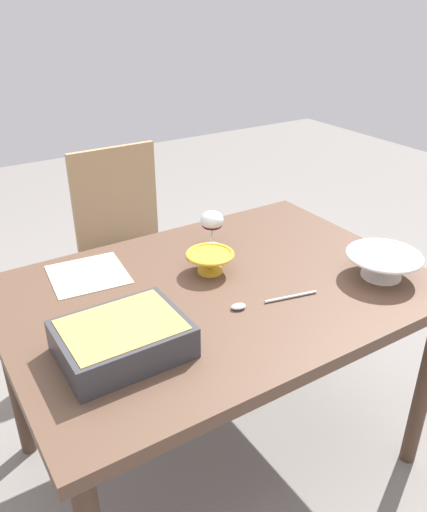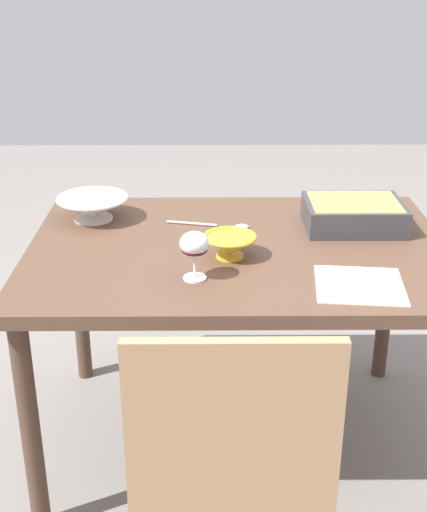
{
  "view_description": "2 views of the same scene",
  "coord_description": "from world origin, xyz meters",
  "px_view_note": "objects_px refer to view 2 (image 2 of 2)",
  "views": [
    {
      "loc": [
        -0.74,
        -1.15,
        1.54
      ],
      "look_at": [
        0.03,
        0.07,
        0.79
      ],
      "focal_mm": 36.25,
      "sensor_mm": 36.0,
      "label": 1
    },
    {
      "loc": [
        0.09,
        1.94,
        1.53
      ],
      "look_at": [
        0.08,
        0.13,
        0.74
      ],
      "focal_mm": 48.56,
      "sensor_mm": 36.0,
      "label": 2
    }
  ],
  "objects_px": {
    "casserole_dish": "(354,213)",
    "napkin": "(360,285)",
    "serving_spoon": "(223,225)",
    "wine_glass": "(194,246)",
    "chair": "(230,491)",
    "small_bowl": "(93,207)",
    "dining_table": "(239,267)",
    "mixing_bowl": "(230,244)"
  },
  "relations": [
    {
      "from": "serving_spoon",
      "to": "wine_glass",
      "type": "bearing_deg",
      "value": 77.44
    },
    {
      "from": "mixing_bowl",
      "to": "napkin",
      "type": "bearing_deg",
      "value": 150.64
    },
    {
      "from": "wine_glass",
      "to": "mixing_bowl",
      "type": "xyz_separation_m",
      "value": [
        -0.1,
        -0.15,
        -0.06
      ]
    },
    {
      "from": "wine_glass",
      "to": "serving_spoon",
      "type": "distance_m",
      "value": 0.41
    },
    {
      "from": "chair",
      "to": "small_bowl",
      "type": "relative_size",
      "value": 3.94
    },
    {
      "from": "dining_table",
      "to": "wine_glass",
      "type": "xyz_separation_m",
      "value": [
        0.13,
        0.24,
        0.17
      ]
    },
    {
      "from": "dining_table",
      "to": "mixing_bowl",
      "type": "distance_m",
      "value": 0.15
    },
    {
      "from": "casserole_dish",
      "to": "small_bowl",
      "type": "bearing_deg",
      "value": -5.19
    },
    {
      "from": "mixing_bowl",
      "to": "small_bowl",
      "type": "distance_m",
      "value": 0.54
    },
    {
      "from": "mixing_bowl",
      "to": "small_bowl",
      "type": "relative_size",
      "value": 0.66
    },
    {
      "from": "small_bowl",
      "to": "napkin",
      "type": "bearing_deg",
      "value": 147.13
    },
    {
      "from": "mixing_bowl",
      "to": "small_bowl",
      "type": "bearing_deg",
      "value": -35.38
    },
    {
      "from": "serving_spoon",
      "to": "napkin",
      "type": "xyz_separation_m",
      "value": [
        -0.35,
        0.43,
        -0.01
      ]
    },
    {
      "from": "chair",
      "to": "mixing_bowl",
      "type": "bearing_deg",
      "value": -91.48
    },
    {
      "from": "dining_table",
      "to": "serving_spoon",
      "type": "xyz_separation_m",
      "value": [
        0.04,
        -0.15,
        0.08
      ]
    },
    {
      "from": "serving_spoon",
      "to": "casserole_dish",
      "type": "bearing_deg",
      "value": 179.71
    },
    {
      "from": "napkin",
      "to": "serving_spoon",
      "type": "bearing_deg",
      "value": -50.64
    },
    {
      "from": "mixing_bowl",
      "to": "serving_spoon",
      "type": "distance_m",
      "value": 0.24
    },
    {
      "from": "wine_glass",
      "to": "serving_spoon",
      "type": "height_order",
      "value": "wine_glass"
    },
    {
      "from": "chair",
      "to": "small_bowl",
      "type": "distance_m",
      "value": 1.15
    },
    {
      "from": "chair",
      "to": "wine_glass",
      "type": "xyz_separation_m",
      "value": [
        0.08,
        -0.58,
        0.31
      ]
    },
    {
      "from": "chair",
      "to": "wine_glass",
      "type": "bearing_deg",
      "value": -82.02
    },
    {
      "from": "chair",
      "to": "napkin",
      "type": "xyz_separation_m",
      "value": [
        -0.36,
        -0.53,
        0.22
      ]
    },
    {
      "from": "casserole_dish",
      "to": "small_bowl",
      "type": "xyz_separation_m",
      "value": [
        0.85,
        -0.08,
        -0.0
      ]
    },
    {
      "from": "casserole_dish",
      "to": "chair",
      "type": "bearing_deg",
      "value": 66.24
    },
    {
      "from": "wine_glass",
      "to": "napkin",
      "type": "height_order",
      "value": "wine_glass"
    },
    {
      "from": "wine_glass",
      "to": "small_bowl",
      "type": "xyz_separation_m",
      "value": [
        0.34,
        -0.46,
        -0.05
      ]
    },
    {
      "from": "chair",
      "to": "napkin",
      "type": "bearing_deg",
      "value": -124.05
    },
    {
      "from": "casserole_dish",
      "to": "serving_spoon",
      "type": "bearing_deg",
      "value": -0.29
    },
    {
      "from": "wine_glass",
      "to": "napkin",
      "type": "distance_m",
      "value": 0.45
    },
    {
      "from": "mixing_bowl",
      "to": "napkin",
      "type": "height_order",
      "value": "mixing_bowl"
    },
    {
      "from": "dining_table",
      "to": "serving_spoon",
      "type": "bearing_deg",
      "value": -73.7
    },
    {
      "from": "napkin",
      "to": "small_bowl",
      "type": "bearing_deg",
      "value": -32.87
    },
    {
      "from": "dining_table",
      "to": "serving_spoon",
      "type": "relative_size",
      "value": 4.72
    },
    {
      "from": "mixing_bowl",
      "to": "napkin",
      "type": "xyz_separation_m",
      "value": [
        -0.34,
        0.19,
        -0.04
      ]
    },
    {
      "from": "casserole_dish",
      "to": "small_bowl",
      "type": "relative_size",
      "value": 1.31
    },
    {
      "from": "wine_glass",
      "to": "casserole_dish",
      "type": "xyz_separation_m",
      "value": [
        -0.5,
        -0.38,
        -0.05
      ]
    },
    {
      "from": "casserole_dish",
      "to": "napkin",
      "type": "xyz_separation_m",
      "value": [
        0.06,
        0.43,
        -0.05
      ]
    },
    {
      "from": "serving_spoon",
      "to": "mixing_bowl",
      "type": "bearing_deg",
      "value": 93.22
    },
    {
      "from": "dining_table",
      "to": "napkin",
      "type": "xyz_separation_m",
      "value": [
        -0.31,
        0.28,
        0.08
      ]
    },
    {
      "from": "casserole_dish",
      "to": "mixing_bowl",
      "type": "distance_m",
      "value": 0.47
    },
    {
      "from": "dining_table",
      "to": "mixing_bowl",
      "type": "relative_size",
      "value": 8.2
    }
  ]
}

